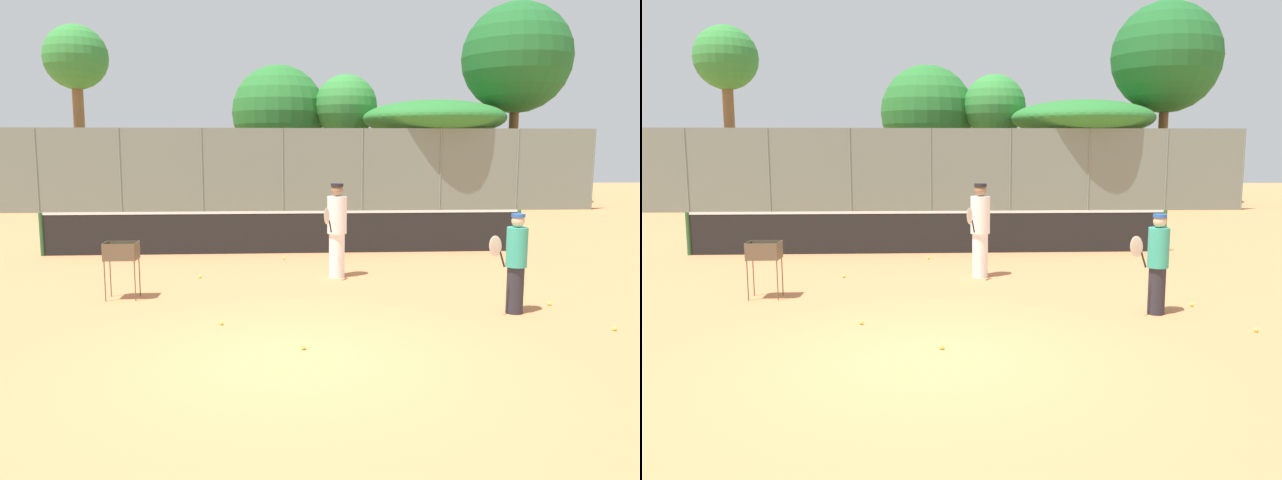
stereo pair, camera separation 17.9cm
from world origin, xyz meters
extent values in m
plane|color=#D37F4C|center=(0.00, 0.00, 0.00)|extent=(80.00, 80.00, 0.00)
cylinder|color=#26592D|center=(-5.99, 8.09, 0.54)|extent=(0.10, 0.10, 1.07)
cylinder|color=#26592D|center=(5.99, 8.09, 0.54)|extent=(0.10, 0.10, 1.07)
cube|color=black|center=(0.00, 8.09, 0.51)|extent=(11.98, 0.01, 1.01)
cube|color=white|center=(0.00, 8.09, 1.04)|extent=(11.98, 0.02, 0.06)
cylinder|color=slate|center=(-10.04, 18.79, 1.74)|extent=(0.08, 0.08, 3.48)
cylinder|color=slate|center=(-6.70, 18.79, 1.74)|extent=(0.08, 0.08, 3.48)
cylinder|color=slate|center=(-3.35, 18.79, 1.74)|extent=(0.08, 0.08, 3.48)
cylinder|color=slate|center=(0.00, 18.79, 1.74)|extent=(0.08, 0.08, 3.48)
cylinder|color=slate|center=(3.35, 18.79, 1.74)|extent=(0.08, 0.08, 3.48)
cylinder|color=slate|center=(6.70, 18.79, 1.74)|extent=(0.08, 0.08, 3.48)
cylinder|color=slate|center=(10.04, 18.79, 1.74)|extent=(0.08, 0.08, 3.48)
cylinder|color=slate|center=(13.39, 18.79, 1.74)|extent=(0.08, 0.08, 3.48)
cube|color=slate|center=(0.00, 18.79, 1.74)|extent=(26.78, 0.01, 3.48)
cylinder|color=brown|center=(6.97, 21.35, 1.59)|extent=(0.53, 0.53, 3.19)
ellipsoid|color=#28722D|center=(6.97, 21.35, 4.01)|extent=(6.57, 6.57, 1.64)
cylinder|color=brown|center=(3.07, 22.84, 1.87)|extent=(0.34, 0.34, 3.75)
sphere|color=#338438|center=(3.07, 22.84, 4.64)|extent=(3.00, 3.00, 3.00)
cylinder|color=brown|center=(-9.84, 23.99, 3.03)|extent=(0.52, 0.52, 6.06)
sphere|color=#338438|center=(-9.84, 23.99, 6.97)|extent=(3.05, 3.05, 3.05)
cylinder|color=brown|center=(11.10, 22.25, 2.67)|extent=(0.45, 0.45, 5.34)
sphere|color=#1E6028|center=(11.10, 22.25, 6.88)|extent=(5.14, 5.14, 5.14)
cylinder|color=brown|center=(-0.16, 23.87, 1.51)|extent=(0.46, 0.46, 3.01)
sphere|color=#28722D|center=(-0.16, 23.87, 4.39)|extent=(4.59, 4.59, 4.59)
cylinder|color=white|center=(1.01, 5.06, 0.45)|extent=(0.32, 0.32, 0.91)
cylinder|color=white|center=(1.01, 5.06, 1.28)|extent=(0.40, 0.40, 0.76)
sphere|color=#8C6647|center=(1.01, 5.06, 1.79)|extent=(0.25, 0.25, 0.25)
cylinder|color=black|center=(1.01, 5.06, 1.89)|extent=(0.26, 0.26, 0.06)
cylinder|color=black|center=(0.85, 4.72, 1.10)|extent=(0.09, 0.14, 0.27)
ellipsoid|color=silver|center=(0.77, 4.55, 1.32)|extent=(0.20, 0.37, 0.43)
cylinder|color=#26262D|center=(3.60, 2.04, 0.38)|extent=(0.27, 0.27, 0.76)
cylinder|color=teal|center=(3.60, 2.04, 1.07)|extent=(0.33, 0.33, 0.63)
sphere|color=#DBB28C|center=(3.60, 2.04, 1.49)|extent=(0.20, 0.20, 0.20)
cylinder|color=#2659B2|center=(3.60, 2.04, 1.58)|extent=(0.22, 0.22, 0.05)
cylinder|color=black|center=(3.30, 1.86, 0.91)|extent=(0.14, 0.10, 0.27)
ellipsoid|color=silver|center=(3.15, 1.77, 1.13)|extent=(0.36, 0.23, 0.43)
cylinder|color=brown|center=(-3.16, 3.25, 0.35)|extent=(0.02, 0.02, 0.70)
cylinder|color=brown|center=(-2.65, 3.25, 0.35)|extent=(0.02, 0.02, 0.70)
cylinder|color=brown|center=(-3.16, 3.61, 0.35)|extent=(0.02, 0.02, 0.70)
cylinder|color=brown|center=(-2.65, 3.61, 0.35)|extent=(0.02, 0.02, 0.70)
cube|color=brown|center=(-2.91, 3.43, 0.71)|extent=(0.55, 0.40, 0.01)
cube|color=brown|center=(-2.91, 3.23, 0.85)|extent=(0.55, 0.01, 0.30)
cube|color=brown|center=(-2.91, 3.63, 0.85)|extent=(0.55, 0.01, 0.30)
cube|color=brown|center=(-3.18, 3.43, 0.85)|extent=(0.01, 0.40, 0.30)
cube|color=brown|center=(-2.63, 3.43, 0.85)|extent=(0.01, 0.40, 0.30)
sphere|color=#D1E54C|center=(-2.92, 3.55, 0.80)|extent=(0.07, 0.07, 0.07)
sphere|color=#D1E54C|center=(-3.13, 3.52, 0.75)|extent=(0.07, 0.07, 0.07)
sphere|color=#D1E54C|center=(-2.97, 3.48, 0.80)|extent=(0.07, 0.07, 0.07)
sphere|color=#D1E54C|center=(-2.72, 3.30, 0.80)|extent=(0.07, 0.07, 0.07)
sphere|color=#D1E54C|center=(-3.10, 3.37, 0.75)|extent=(0.07, 0.07, 0.07)
sphere|color=#D1E54C|center=(-2.99, 3.37, 0.75)|extent=(0.07, 0.07, 0.07)
sphere|color=#D1E54C|center=(-3.02, 3.51, 0.80)|extent=(0.07, 0.07, 0.07)
sphere|color=#D1E54C|center=(-3.08, 3.37, 0.80)|extent=(0.07, 0.07, 0.07)
sphere|color=#D1E54C|center=(-2.97, 3.37, 0.75)|extent=(0.07, 0.07, 0.07)
sphere|color=#D1E54C|center=(-2.86, 3.41, 0.80)|extent=(0.07, 0.07, 0.07)
sphere|color=#D1E54C|center=(-2.90, 3.33, 0.75)|extent=(0.07, 0.07, 0.07)
sphere|color=#D1E54C|center=(-2.89, 3.33, 0.75)|extent=(0.07, 0.07, 0.07)
sphere|color=#D1E54C|center=(-0.06, 7.22, 0.03)|extent=(0.07, 0.07, 0.07)
sphere|color=#D1E54C|center=(4.68, 0.98, 0.03)|extent=(0.07, 0.07, 0.07)
sphere|color=#D1E54C|center=(-1.04, 1.64, 0.03)|extent=(0.07, 0.07, 0.07)
sphere|color=#D1E54C|center=(-1.78, 5.14, 0.03)|extent=(0.07, 0.07, 0.07)
sphere|color=#D1E54C|center=(0.15, 0.41, 0.03)|extent=(0.07, 0.07, 0.07)
sphere|color=#D1E54C|center=(4.37, 2.48, 0.03)|extent=(0.07, 0.07, 0.07)
cube|color=#3F4C8C|center=(6.38, 21.30, 0.45)|extent=(4.20, 1.70, 0.90)
cube|color=#33383D|center=(6.18, 21.30, 1.25)|extent=(2.20, 1.50, 0.70)
camera|label=1|loc=(-0.14, -7.47, 2.61)|focal=35.00mm
camera|label=2|loc=(0.03, -7.48, 2.61)|focal=35.00mm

